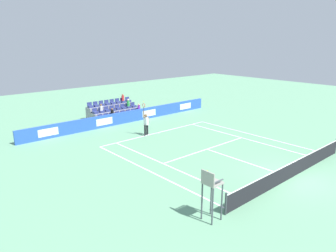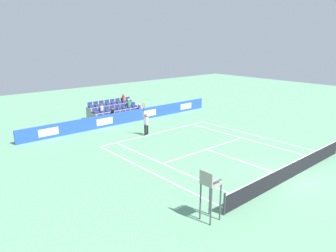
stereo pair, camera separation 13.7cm
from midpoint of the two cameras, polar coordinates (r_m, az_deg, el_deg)
ground_plane at (r=19.39m, az=21.23°, el=-8.69°), size 80.00×80.00×0.00m
line_baseline at (r=26.49m, az=-1.99°, el=-1.21°), size 10.97×0.10×0.01m
line_service at (r=22.72m, az=6.87°, el=-4.17°), size 8.23×0.10×0.01m
line_centre_service at (r=20.88m, az=13.45°, el=-6.30°), size 0.10×6.40×0.01m
line_singles_sideline_left at (r=19.70m, az=-0.22°, el=-7.19°), size 0.10×11.89×0.01m
line_singles_sideline_right at (r=25.55m, az=13.82°, el=-2.29°), size 0.10×11.89×0.01m
line_doubles_sideline_left at (r=18.90m, az=-3.39°, el=-8.23°), size 0.10×11.89×0.01m
line_doubles_sideline_right at (r=26.65m, az=15.52°, el=-1.68°), size 0.10×11.89×0.01m
line_centre_mark at (r=26.42m, az=-1.85°, el=-1.25°), size 0.10×0.20×0.01m
sponsor_barrier at (r=29.84m, az=-7.49°, el=1.64°), size 20.07×0.22×1.09m
tennis_net at (r=19.21m, az=21.37°, el=-7.35°), size 11.97×0.10×1.07m
tennis_player at (r=25.52m, az=-4.15°, el=0.42°), size 0.53×0.38×2.85m
umpire_chair at (r=13.65m, az=7.54°, el=-11.05°), size 0.70×0.70×2.34m
stadium_stand at (r=31.74m, az=-9.81°, el=2.38°), size 4.96×2.85×2.18m
loose_tennis_ball at (r=19.06m, az=6.92°, el=-8.01°), size 0.07×0.07×0.07m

